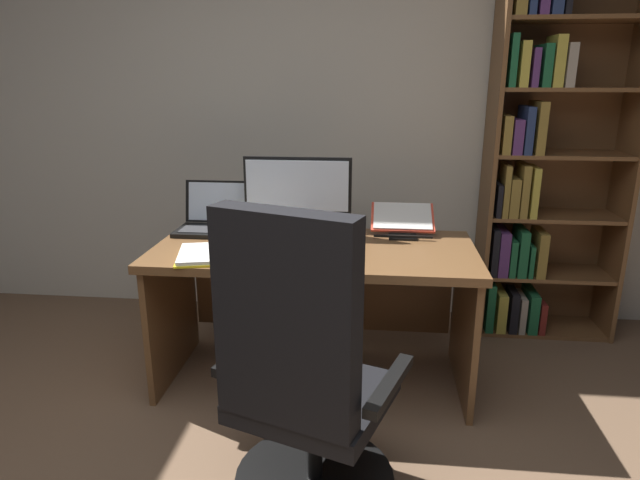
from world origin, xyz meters
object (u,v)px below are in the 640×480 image
at_px(laptop, 212,221).
at_px(open_binder, 223,253).
at_px(office_chair, 302,388).
at_px(computer_mouse, 352,252).
at_px(pen, 274,243).
at_px(notepad, 270,245).
at_px(bookshelf, 541,159).
at_px(monitor, 298,194).
at_px(keyboard, 287,252).
at_px(reading_stand_with_book, 402,220).
at_px(desk, 316,280).

bearing_deg(laptop, open_binder, -67.47).
bearing_deg(office_chair, computer_mouse, 99.22).
bearing_deg(pen, notepad, 180.00).
distance_m(laptop, computer_mouse, 0.84).
bearing_deg(laptop, computer_mouse, -25.62).
height_order(bookshelf, pen, bookshelf).
height_order(bookshelf, monitor, bookshelf).
xyz_separation_m(keyboard, computer_mouse, (0.30, 0.00, 0.01)).
height_order(reading_stand_with_book, notepad, reading_stand_with_book).
bearing_deg(open_binder, keyboard, -3.45).
bearing_deg(pen, keyboard, -55.80).
bearing_deg(open_binder, bookshelf, 15.91).
height_order(open_binder, notepad, open_binder).
bearing_deg(reading_stand_with_book, computer_mouse, -119.55).
xyz_separation_m(desk, keyboard, (-0.11, -0.20, 0.21)).
bearing_deg(office_chair, pen, 125.81).
relative_size(desk, bookshelf, 0.72).
height_order(laptop, computer_mouse, laptop).
bearing_deg(monitor, computer_mouse, -50.10).
relative_size(monitor, open_binder, 1.18).
relative_size(desk, open_binder, 3.30).
distance_m(office_chair, open_binder, 0.85).
relative_size(bookshelf, open_binder, 4.60).
distance_m(office_chair, monitor, 1.19).
height_order(office_chair, computer_mouse, office_chair).
xyz_separation_m(keyboard, pen, (-0.08, 0.12, 0.00)).
bearing_deg(monitor, desk, -54.92).
distance_m(bookshelf, open_binder, 1.87).
xyz_separation_m(open_binder, pen, (0.20, 0.17, 0.00)).
relative_size(open_binder, notepad, 2.22).
height_order(computer_mouse, pen, computer_mouse).
xyz_separation_m(desk, computer_mouse, (0.19, -0.20, 0.21)).
xyz_separation_m(computer_mouse, pen, (-0.38, 0.12, -0.01)).
distance_m(keyboard, open_binder, 0.29).
xyz_separation_m(notepad, pen, (0.02, 0.00, 0.01)).
bearing_deg(laptop, keyboard, -38.48).
relative_size(bookshelf, office_chair, 1.91).
relative_size(bookshelf, notepad, 10.21).
height_order(bookshelf, computer_mouse, bookshelf).
bearing_deg(reading_stand_with_book, keyboard, -141.95).
height_order(office_chair, pen, office_chair).
relative_size(open_binder, pen, 3.33).
distance_m(computer_mouse, pen, 0.40).
bearing_deg(reading_stand_with_book, laptop, -176.59).
bearing_deg(pen, computer_mouse, -17.49).
bearing_deg(laptop, reading_stand_with_book, 3.41).
distance_m(bookshelf, office_chair, 2.04).
bearing_deg(desk, notepad, -159.36).
height_order(open_binder, pen, open_binder).
relative_size(office_chair, pen, 8.01).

